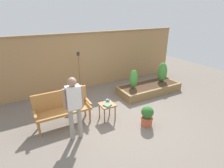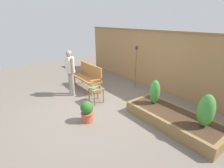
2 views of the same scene
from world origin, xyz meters
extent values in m
plane|color=#70665B|center=(0.00, 0.00, 0.00)|extent=(14.00, 14.00, 0.00)
cube|color=#A37A4C|center=(0.00, 2.60, 1.05)|extent=(8.40, 0.10, 2.10)
cube|color=olive|center=(0.00, 2.60, 2.13)|extent=(8.40, 0.14, 0.06)
cylinder|color=#A87038|center=(-0.83, 0.60, 0.20)|extent=(0.06, 0.06, 0.40)
cylinder|color=#A87038|center=(-0.83, 0.24, 0.20)|extent=(0.06, 0.06, 0.40)
cylinder|color=#A87038|center=(-2.15, 0.60, 0.20)|extent=(0.06, 0.06, 0.40)
cylinder|color=#A87038|center=(-2.15, 0.24, 0.20)|extent=(0.06, 0.06, 0.40)
cube|color=#A87038|center=(-1.49, 0.42, 0.43)|extent=(1.44, 0.48, 0.06)
cube|color=#A87038|center=(-1.49, 0.63, 0.70)|extent=(1.44, 0.06, 0.48)
cube|color=#A87038|center=(-2.18, 0.42, 0.56)|extent=(0.06, 0.48, 0.04)
cube|color=#A87038|center=(-0.80, 0.42, 0.56)|extent=(0.06, 0.48, 0.04)
cylinder|color=olive|center=(-0.19, 0.29, 0.22)|extent=(0.04, 0.04, 0.44)
cylinder|color=olive|center=(-0.19, -0.04, 0.22)|extent=(0.04, 0.04, 0.44)
cylinder|color=olive|center=(-0.52, 0.29, 0.22)|extent=(0.04, 0.04, 0.44)
cylinder|color=olive|center=(-0.52, -0.04, 0.22)|extent=(0.04, 0.04, 0.44)
cube|color=olive|center=(-0.36, 0.13, 0.46)|extent=(0.40, 0.40, 0.04)
cylinder|color=teal|center=(-0.29, 0.23, 0.52)|extent=(0.09, 0.09, 0.08)
torus|color=teal|center=(-0.24, 0.23, 0.52)|extent=(0.06, 0.01, 0.06)
cube|color=#4C7A56|center=(-0.39, 0.05, 0.50)|extent=(0.24, 0.24, 0.03)
cylinder|color=#B75638|center=(0.44, -0.65, 0.11)|extent=(0.29, 0.29, 0.22)
cylinder|color=#B75638|center=(0.44, -0.65, 0.23)|extent=(0.33, 0.33, 0.04)
sphere|color=#2D6628|center=(0.44, -0.65, 0.40)|extent=(0.33, 0.33, 0.33)
cube|color=olive|center=(1.87, 0.55, 0.15)|extent=(2.40, 0.09, 0.30)
cube|color=olive|center=(1.87, 1.46, 0.15)|extent=(2.40, 0.09, 0.30)
cube|color=olive|center=(0.72, 1.00, 0.15)|extent=(0.09, 0.82, 0.30)
cube|color=olive|center=(3.03, 1.00, 0.15)|extent=(0.09, 0.82, 0.30)
cube|color=#422D1E|center=(1.87, 1.00, 0.15)|extent=(2.22, 0.82, 0.30)
cylinder|color=brown|center=(1.19, 1.06, 0.33)|extent=(0.04, 0.04, 0.06)
ellipsoid|color=#428938|center=(1.19, 1.06, 0.64)|extent=(0.28, 0.28, 0.68)
cylinder|color=brown|center=(2.56, 1.06, 0.33)|extent=(0.04, 0.04, 0.06)
ellipsoid|color=#428938|center=(2.56, 1.06, 0.68)|extent=(0.35, 0.35, 0.75)
cylinder|color=brown|center=(-0.48, 1.98, 0.74)|extent=(0.03, 0.03, 1.48)
cylinder|color=#332D28|center=(-0.48, 1.98, 1.55)|extent=(0.10, 0.10, 0.13)
cylinder|color=gray|center=(-1.28, -0.23, 0.41)|extent=(0.11, 0.11, 0.82)
cylinder|color=gray|center=(-1.48, -0.23, 0.41)|extent=(0.11, 0.11, 0.82)
cube|color=silver|center=(-1.38, -0.23, 1.09)|extent=(0.32, 0.20, 0.54)
cylinder|color=#9E755B|center=(-1.18, -0.23, 1.09)|extent=(0.07, 0.07, 0.49)
cylinder|color=#9E755B|center=(-1.58, -0.23, 1.09)|extent=(0.07, 0.07, 0.49)
sphere|color=#9E755B|center=(-1.38, -0.23, 1.46)|extent=(0.20, 0.20, 0.20)
camera|label=1|loc=(-2.35, -3.75, 2.86)|focal=28.62mm
camera|label=2|loc=(3.83, -2.44, 2.47)|focal=26.95mm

